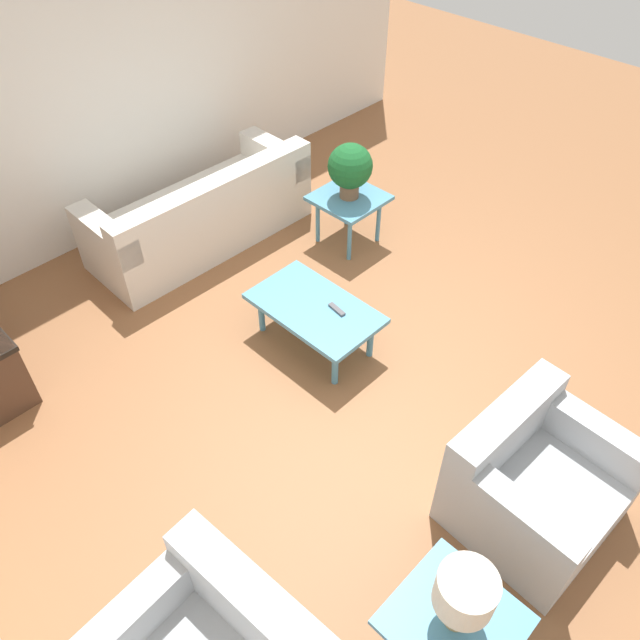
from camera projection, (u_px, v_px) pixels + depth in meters
The scene contains 10 objects.
ground_plane at pixel (379, 361), 4.86m from camera, with size 14.00×14.00×0.00m, color #8E5B38.
wall_right at pixel (123, 77), 5.47m from camera, with size 0.12×7.20×2.70m.
sofa at pixel (203, 215), 5.78m from camera, with size 0.86×2.10×0.78m.
armchair at pixel (533, 483), 3.74m from camera, with size 0.88×0.97×0.77m.
coffee_table at pixel (315, 311), 4.78m from camera, with size 1.01×0.60×0.39m.
side_table_plant at pixel (349, 202), 5.70m from camera, with size 0.59×0.59×0.49m.
side_table_lamp at pixel (453, 625), 3.04m from camera, with size 0.59×0.59×0.49m.
potted_plant at pixel (350, 168), 5.45m from camera, with size 0.40×0.40×0.51m.
table_lamp at pixel (465, 594), 2.79m from camera, with size 0.28×0.28×0.43m.
remote_control at pixel (337, 309), 4.71m from camera, with size 0.16×0.06×0.02m.
Camera 1 is at (-1.96, 2.67, 3.60)m, focal length 35.00 mm.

